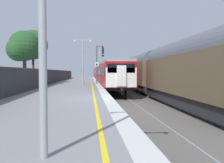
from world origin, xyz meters
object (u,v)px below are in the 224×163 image
commuter_train_at_platform (102,73)px  background_tree_left (23,47)px  platform_lamp_mid (83,58)px  freight_train_adjacent_track (157,71)px  background_tree_centre (33,45)px  speed_limit_sign (97,70)px  signal_gantry (99,60)px

commuter_train_at_platform → background_tree_left: (-10.18, -24.13, 3.01)m
platform_lamp_mid → background_tree_left: (-6.67, -0.36, 1.13)m
freight_train_adjacent_track → background_tree_centre: (-14.06, 8.77, 3.37)m
freight_train_adjacent_track → platform_lamp_mid: 8.92m
commuter_train_at_platform → platform_lamp_mid: platform_lamp_mid is taller
commuter_train_at_platform → background_tree_centre: 22.30m
speed_limit_sign → background_tree_centre: 9.24m
speed_limit_sign → background_tree_left: background_tree_left is taller
speed_limit_sign → background_tree_centre: size_ratio=0.39×
platform_lamp_mid → background_tree_centre: (-6.55, 4.22, 1.82)m
signal_gantry → commuter_train_at_platform: bearing=85.6°
background_tree_centre → background_tree_left: bearing=-91.5°
speed_limit_sign → signal_gantry: bearing=83.7°
background_tree_centre → freight_train_adjacent_track: bearing=-31.9°
speed_limit_sign → commuter_train_at_platform: bearing=85.3°
freight_train_adjacent_track → signal_gantry: signal_gantry is taller
commuter_train_at_platform → background_tree_centre: (-10.06, -19.55, 3.70)m
commuter_train_at_platform → speed_limit_sign: size_ratio=23.11×
speed_limit_sign → background_tree_centre: bearing=161.5°
background_tree_left → background_tree_centre: bearing=88.5°
background_tree_left → commuter_train_at_platform: bearing=67.1°
freight_train_adjacent_track → platform_lamp_mid: bearing=148.8°
freight_train_adjacent_track → background_tree_centre: size_ratio=4.17×
freight_train_adjacent_track → signal_gantry: bearing=120.4°
background_tree_left → background_tree_centre: (0.12, 4.58, 0.69)m
signal_gantry → speed_limit_sign: (-0.37, -3.32, -1.44)m
commuter_train_at_platform → platform_lamp_mid: 24.11m
commuter_train_at_platform → signal_gantry: bearing=-94.4°
background_tree_left → signal_gantry: bearing=30.6°
background_tree_left → background_tree_centre: 4.63m
speed_limit_sign → platform_lamp_mid: size_ratio=0.52×
commuter_train_at_platform → platform_lamp_mid: size_ratio=11.93×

